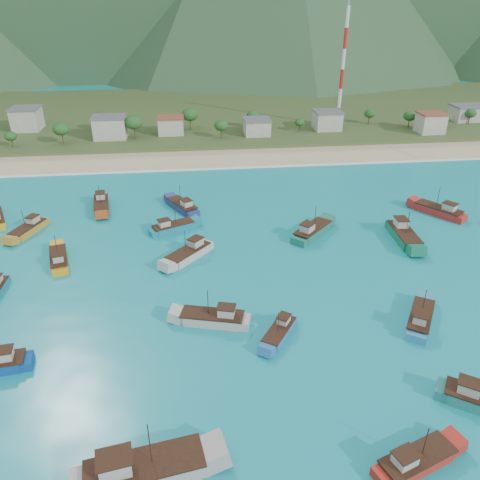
{
  "coord_description": "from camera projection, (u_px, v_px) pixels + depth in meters",
  "views": [
    {
      "loc": [
        -2.75,
        -61.6,
        45.04
      ],
      "look_at": [
        6.38,
        18.0,
        3.0
      ],
      "focal_mm": 35.0,
      "sensor_mm": 36.0,
      "label": 1
    }
  ],
  "objects": [
    {
      "name": "boat_15",
      "position": [
        59.0,
        260.0,
        88.27
      ],
      "size": [
        5.41,
        10.42,
        5.91
      ],
      "rotation": [
        0.0,
        0.0,
        0.26
      ],
      "color": "gold",
      "rests_on": "ground"
    },
    {
      "name": "boat_6",
      "position": [
        189.0,
        254.0,
        90.11
      ],
      "size": [
        9.87,
        10.3,
        6.51
      ],
      "rotation": [
        0.0,
        0.0,
        2.4
      ],
      "color": "beige",
      "rests_on": "ground"
    },
    {
      "name": "radio_tower",
      "position": [
        343.0,
        69.0,
        165.67
      ],
      "size": [
        1.2,
        1.2,
        40.35
      ],
      "color": "red",
      "rests_on": "ground"
    },
    {
      "name": "boat_4",
      "position": [
        279.0,
        332.0,
        69.58
      ],
      "size": [
        6.76,
        8.41,
        4.99
      ],
      "rotation": [
        0.0,
        0.0,
        2.55
      ],
      "color": "#276DB4",
      "rests_on": "ground"
    },
    {
      "name": "boat_0",
      "position": [
        101.0,
        205.0,
        110.96
      ],
      "size": [
        4.86,
        11.34,
        6.49
      ],
      "rotation": [
        0.0,
        0.0,
        3.29
      ],
      "color": "#A5431B",
      "rests_on": "ground"
    },
    {
      "name": "boat_30",
      "position": [
        143.0,
        472.0,
        48.58
      ],
      "size": [
        14.38,
        6.39,
        8.21
      ],
      "rotation": [
        0.0,
        0.0,
        4.88
      ],
      "color": "#AFA49D",
      "rests_on": "ground"
    },
    {
      "name": "village",
      "position": [
        215.0,
        124.0,
        165.36
      ],
      "size": [
        213.27,
        31.74,
        7.44
      ],
      "color": "beige",
      "rests_on": "ground"
    },
    {
      "name": "boat_29",
      "position": [
        420.0,
        319.0,
        72.02
      ],
      "size": [
        8.16,
        10.36,
        6.12
      ],
      "rotation": [
        0.0,
        0.0,
        5.71
      ],
      "color": "teal",
      "rests_on": "ground"
    },
    {
      "name": "vegetation",
      "position": [
        170.0,
        124.0,
        162.93
      ],
      "size": [
        273.88,
        25.08,
        8.88
      ],
      "color": "#235623",
      "rests_on": "ground"
    },
    {
      "name": "boat_23",
      "position": [
        173.0,
        228.0,
        100.52
      ],
      "size": [
        10.3,
        6.8,
        5.89
      ],
      "rotation": [
        0.0,
        0.0,
        5.14
      ],
      "color": "#117D91",
      "rests_on": "ground"
    },
    {
      "name": "boat_2",
      "position": [
        214.0,
        319.0,
        72.05
      ],
      "size": [
        11.25,
        5.87,
        6.38
      ],
      "rotation": [
        0.0,
        0.0,
        1.31
      ],
      "color": "#B9B3A7",
      "rests_on": "ground"
    },
    {
      "name": "surf_line",
      "position": [
        198.0,
        169.0,
        136.54
      ],
      "size": [
        400.0,
        2.5,
        0.08
      ],
      "primitive_type": "cube",
      "color": "white",
      "rests_on": "ground"
    },
    {
      "name": "land",
      "position": [
        192.0,
        115.0,
        198.56
      ],
      "size": [
        400.0,
        110.0,
        2.4
      ],
      "primitive_type": "cube",
      "color": "#385123",
      "rests_on": "ground"
    },
    {
      "name": "boat_25",
      "position": [
        183.0,
        207.0,
        110.29
      ],
      "size": [
        7.93,
        10.85,
        6.3
      ],
      "rotation": [
        0.0,
        0.0,
        0.51
      ],
      "color": "navy",
      "rests_on": "ground"
    },
    {
      "name": "beach",
      "position": [
        197.0,
        159.0,
        144.89
      ],
      "size": [
        400.0,
        18.0,
        1.2
      ],
      "primitive_type": "cube",
      "color": "beige",
      "rests_on": "ground"
    },
    {
      "name": "boat_5",
      "position": [
        403.0,
        236.0,
        96.7
      ],
      "size": [
        4.34,
        12.5,
        7.28
      ],
      "rotation": [
        0.0,
        0.0,
        3.08
      ],
      "color": "#126C49",
      "rests_on": "ground"
    },
    {
      "name": "boat_7",
      "position": [
        312.0,
        232.0,
        98.4
      ],
      "size": [
        10.62,
        10.77,
        6.9
      ],
      "rotation": [
        0.0,
        0.0,
        5.51
      ],
      "color": "#1B6D58",
      "rests_on": "ground"
    },
    {
      "name": "boat_22",
      "position": [
        29.0,
        230.0,
        99.7
      ],
      "size": [
        6.63,
        10.49,
        5.98
      ],
      "rotation": [
        0.0,
        0.0,
        2.75
      ],
      "color": "#B98527",
      "rests_on": "ground"
    },
    {
      "name": "ground",
      "position": [
        213.0,
        310.0,
        75.39
      ],
      "size": [
        600.0,
        600.0,
        0.0
      ],
      "primitive_type": "plane",
      "color": "#0D9498",
      "rests_on": "ground"
    },
    {
      "name": "boat_24",
      "position": [
        439.0,
        211.0,
        107.77
      ],
      "size": [
        9.6,
        11.43,
        6.87
      ],
      "rotation": [
        0.0,
        0.0,
        0.63
      ],
      "color": "red",
      "rests_on": "ground"
    },
    {
      "name": "boat_3",
      "position": [
        415.0,
        462.0,
        50.1
      ],
      "size": [
        10.27,
        6.07,
        5.83
      ],
      "rotation": [
        0.0,
        0.0,
        5.06
      ],
      "color": "#B3261B",
      "rests_on": "ground"
    }
  ]
}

